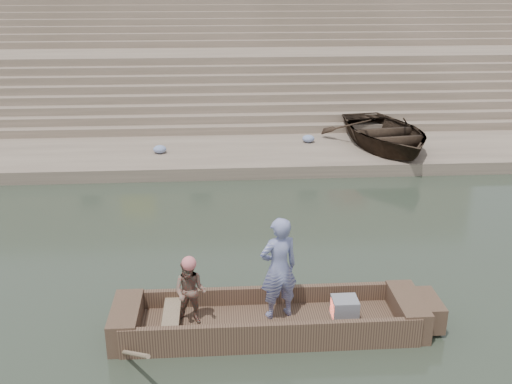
{
  "coord_description": "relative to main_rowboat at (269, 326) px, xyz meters",
  "views": [
    {
      "loc": [
        -0.8,
        -11.35,
        6.14
      ],
      "look_at": [
        0.05,
        1.2,
        1.4
      ],
      "focal_mm": 41.03,
      "sensor_mm": 36.0,
      "label": 1
    }
  ],
  "objects": [
    {
      "name": "lower_landing",
      "position": [
        -0.05,
        10.3,
        0.09
      ],
      "size": [
        32.0,
        4.0,
        0.4
      ],
      "primitive_type": "cube",
      "color": "gray",
      "rests_on": "ground"
    },
    {
      "name": "mid_landing",
      "position": [
        -0.05,
        17.8,
        1.29
      ],
      "size": [
        32.0,
        3.0,
        2.8
      ],
      "primitive_type": "cube",
      "color": "gray",
      "rests_on": "ground"
    },
    {
      "name": "standing_man",
      "position": [
        0.18,
        0.17,
        1.08
      ],
      "size": [
        0.82,
        0.66,
        1.95
      ],
      "primitive_type": "imported",
      "rotation": [
        0.0,
        0.0,
        3.45
      ],
      "color": "navy",
      "rests_on": "main_rowboat"
    },
    {
      "name": "beached_rowboat",
      "position": [
        4.96,
        10.32,
        0.81
      ],
      "size": [
        4.26,
        5.48,
        1.04
      ],
      "primitive_type": "imported",
      "rotation": [
        0.0,
        0.0,
        0.14
      ],
      "color": "#2D2116",
      "rests_on": "lower_landing"
    },
    {
      "name": "rowing_man",
      "position": [
        -1.4,
        0.06,
        0.73
      ],
      "size": [
        0.71,
        0.61,
        1.24
      ],
      "primitive_type": "imported",
      "rotation": [
        0.0,
        0.0,
        -0.27
      ],
      "color": "#257159",
      "rests_on": "main_rowboat"
    },
    {
      "name": "rowboat_trim",
      "position": [
        0.21,
        -0.01,
        0.2
      ],
      "size": [
        6.04,
        2.63,
        1.91
      ],
      "color": "brown",
      "rests_on": "ground"
    },
    {
      "name": "main_rowboat",
      "position": [
        0.0,
        0.0,
        0.0
      ],
      "size": [
        5.0,
        1.3,
        0.22
      ],
      "primitive_type": "cube",
      "color": "brown",
      "rests_on": "ground"
    },
    {
      "name": "upper_landing",
      "position": [
        -0.05,
        24.8,
        2.49
      ],
      "size": [
        32.0,
        3.0,
        5.2
      ],
      "primitive_type": "cube",
      "color": "gray",
      "rests_on": "ground"
    },
    {
      "name": "ghat_steps",
      "position": [
        -0.05,
        19.49,
        1.69
      ],
      "size": [
        32.0,
        11.0,
        5.2
      ],
      "color": "gray",
      "rests_on": "ground"
    },
    {
      "name": "cloth_bundles",
      "position": [
        1.83,
        10.88,
        0.42
      ],
      "size": [
        9.17,
        1.74,
        0.26
      ],
      "color": "#3F5999",
      "rests_on": "lower_landing"
    },
    {
      "name": "television",
      "position": [
        1.37,
        -0.0,
        0.31
      ],
      "size": [
        0.46,
        0.42,
        0.4
      ],
      "color": "gray",
      "rests_on": "main_rowboat"
    },
    {
      "name": "ground",
      "position": [
        -0.05,
        2.3,
        -0.11
      ],
      "size": [
        120.0,
        120.0,
        0.0
      ],
      "primitive_type": "plane",
      "color": "#263024",
      "rests_on": "ground"
    }
  ]
}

